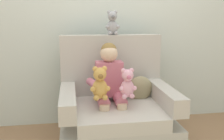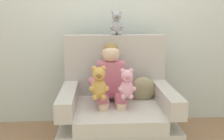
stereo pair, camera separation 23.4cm
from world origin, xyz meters
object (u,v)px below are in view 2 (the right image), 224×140
object	(u,v)px
plush_honey	(99,84)
plush_grey_on_backrest	(116,24)
seated_child	(111,82)
throw_pillow	(143,89)
plush_pink	(127,84)
armchair	(117,112)

from	to	relation	value
plush_honey	plush_grey_on_backrest	distance (m)	0.73
seated_child	throw_pillow	size ratio (longest dim) A/B	3.17
seated_child	plush_grey_on_backrest	size ratio (longest dim) A/B	3.26
plush_pink	plush_honey	world-z (taller)	plush_honey
armchair	seated_child	bearing A→B (deg)	171.44
armchair	plush_honey	world-z (taller)	armchair
armchair	plush_pink	world-z (taller)	armchair
armchair	plush_grey_on_backrest	world-z (taller)	plush_grey_on_backrest
seated_child	plush_pink	xyz separation A→B (m)	(0.13, -0.20, 0.02)
plush_pink	throw_pillow	bearing A→B (deg)	39.28
armchair	plush_grey_on_backrest	bearing A→B (deg)	87.21
armchair	plush_honey	size ratio (longest dim) A/B	3.56
armchair	plush_pink	xyz separation A→B (m)	(0.07, -0.19, 0.33)
seated_child	throw_pillow	xyz separation A→B (m)	(0.32, 0.10, -0.11)
seated_child	throw_pillow	bearing A→B (deg)	20.90
plush_pink	plush_grey_on_backrest	world-z (taller)	plush_grey_on_backrest
plush_honey	throw_pillow	bearing A→B (deg)	36.95
seated_child	plush_grey_on_backrest	xyz separation A→B (m)	(0.07, 0.30, 0.54)
plush_grey_on_backrest	throw_pillow	bearing A→B (deg)	-37.44
armchair	plush_honey	bearing A→B (deg)	-132.26
plush_grey_on_backrest	throw_pillow	distance (m)	0.73
seated_child	plush_pink	distance (m)	0.24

